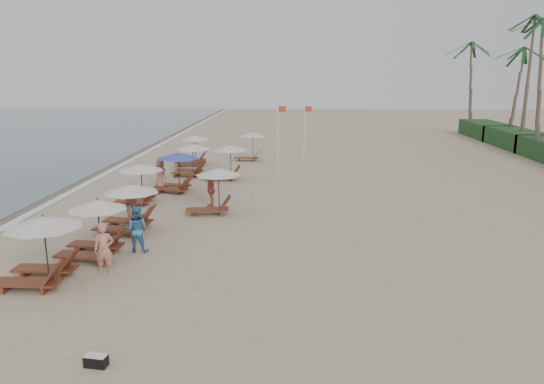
{
  "coord_description": "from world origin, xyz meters",
  "views": [
    {
      "loc": [
        1.62,
        -17.55,
        6.67
      ],
      "look_at": [
        0.62,
        5.13,
        1.3
      ],
      "focal_mm": 33.22,
      "sensor_mm": 36.0,
      "label": 1
    }
  ],
  "objects_px": {
    "lounger_station_4": "(175,171)",
    "beachgoer_near": "(104,249)",
    "inland_station_2": "(250,143)",
    "beachgoer_far_a": "(211,189)",
    "beachgoer_far_b": "(160,174)",
    "inland_station_0": "(213,187)",
    "beachgoer_mid_a": "(137,229)",
    "inland_station_1": "(226,160)",
    "duffel_bag": "(96,360)",
    "lounger_station_5": "(190,159)",
    "lounger_station_0": "(39,250)",
    "lounger_station_3": "(138,182)",
    "flag_pole_near": "(278,134)",
    "lounger_station_1": "(92,231)",
    "lounger_station_6": "(192,151)",
    "beachgoer_mid_b": "(132,214)",
    "lounger_station_2": "(126,209)"
  },
  "relations": [
    {
      "from": "lounger_station_2",
      "to": "beachgoer_near",
      "type": "xyz_separation_m",
      "value": [
        0.84,
        -4.81,
        -0.09
      ]
    },
    {
      "from": "inland_station_1",
      "to": "beachgoer_mid_a",
      "type": "height_order",
      "value": "inland_station_1"
    },
    {
      "from": "inland_station_1",
      "to": "beachgoer_mid_b",
      "type": "bearing_deg",
      "value": -103.53
    },
    {
      "from": "beachgoer_mid_b",
      "to": "beachgoer_far_a",
      "type": "relative_size",
      "value": 0.85
    },
    {
      "from": "inland_station_2",
      "to": "flag_pole_near",
      "type": "relative_size",
      "value": 0.55
    },
    {
      "from": "lounger_station_4",
      "to": "inland_station_1",
      "type": "distance_m",
      "value": 4.14
    },
    {
      "from": "lounger_station_6",
      "to": "beachgoer_mid_b",
      "type": "bearing_deg",
      "value": -87.66
    },
    {
      "from": "beachgoer_near",
      "to": "duffel_bag",
      "type": "distance_m",
      "value": 5.75
    },
    {
      "from": "beachgoer_far_b",
      "to": "beachgoer_far_a",
      "type": "bearing_deg",
      "value": -119.92
    },
    {
      "from": "lounger_station_3",
      "to": "lounger_station_0",
      "type": "bearing_deg",
      "value": -90.25
    },
    {
      "from": "lounger_station_1",
      "to": "lounger_station_3",
      "type": "xyz_separation_m",
      "value": [
        -0.72,
        7.93,
        0.14
      ]
    },
    {
      "from": "lounger_station_0",
      "to": "beachgoer_far_a",
      "type": "bearing_deg",
      "value": 67.95
    },
    {
      "from": "lounger_station_0",
      "to": "lounger_station_2",
      "type": "relative_size",
      "value": 0.98
    },
    {
      "from": "beachgoer_near",
      "to": "inland_station_0",
      "type": "bearing_deg",
      "value": 62.9
    },
    {
      "from": "inland_station_1",
      "to": "duffel_bag",
      "type": "distance_m",
      "value": 21.12
    },
    {
      "from": "lounger_station_0",
      "to": "lounger_station_5",
      "type": "relative_size",
      "value": 1.01
    },
    {
      "from": "beachgoer_far_a",
      "to": "beachgoer_far_b",
      "type": "relative_size",
      "value": 1.02
    },
    {
      "from": "lounger_station_4",
      "to": "beachgoer_near",
      "type": "relative_size",
      "value": 1.48
    },
    {
      "from": "beachgoer_far_b",
      "to": "lounger_station_3",
      "type": "bearing_deg",
      "value": -168.05
    },
    {
      "from": "beachgoer_far_a",
      "to": "lounger_station_3",
      "type": "bearing_deg",
      "value": -103.22
    },
    {
      "from": "lounger_station_1",
      "to": "inland_station_0",
      "type": "xyz_separation_m",
      "value": [
        3.53,
        6.08,
        0.31
      ]
    },
    {
      "from": "beachgoer_mid_a",
      "to": "flag_pole_near",
      "type": "distance_m",
      "value": 17.24
    },
    {
      "from": "lounger_station_0",
      "to": "duffel_bag",
      "type": "relative_size",
      "value": 4.95
    },
    {
      "from": "beachgoer_near",
      "to": "beachgoer_far_b",
      "type": "distance_m",
      "value": 12.96
    },
    {
      "from": "lounger_station_2",
      "to": "lounger_station_4",
      "type": "distance_m",
      "value": 7.58
    },
    {
      "from": "inland_station_0",
      "to": "lounger_station_3",
      "type": "bearing_deg",
      "value": 156.45
    },
    {
      "from": "lounger_station_3",
      "to": "lounger_station_6",
      "type": "xyz_separation_m",
      "value": [
        0.53,
        11.46,
        -0.11
      ]
    },
    {
      "from": "lounger_station_0",
      "to": "lounger_station_2",
      "type": "distance_m",
      "value": 5.69
    },
    {
      "from": "beachgoer_near",
      "to": "beachgoer_mid_a",
      "type": "bearing_deg",
      "value": 71.01
    },
    {
      "from": "inland_station_1",
      "to": "beachgoer_far_b",
      "type": "xyz_separation_m",
      "value": [
        -3.52,
        -2.81,
        -0.37
      ]
    },
    {
      "from": "beachgoer_near",
      "to": "beachgoer_far_a",
      "type": "distance_m",
      "value": 9.24
    },
    {
      "from": "beachgoer_mid_a",
      "to": "beachgoer_far_a",
      "type": "height_order",
      "value": "beachgoer_far_a"
    },
    {
      "from": "lounger_station_1",
      "to": "beachgoer_near",
      "type": "bearing_deg",
      "value": -57.52
    },
    {
      "from": "lounger_station_5",
      "to": "inland_station_2",
      "type": "xyz_separation_m",
      "value": [
        3.54,
        6.04,
        0.32
      ]
    },
    {
      "from": "inland_station_0",
      "to": "beachgoer_far_b",
      "type": "relative_size",
      "value": 1.53
    },
    {
      "from": "beachgoer_mid_a",
      "to": "duffel_bag",
      "type": "xyz_separation_m",
      "value": [
        1.39,
        -7.73,
        -0.74
      ]
    },
    {
      "from": "lounger_station_3",
      "to": "lounger_station_6",
      "type": "relative_size",
      "value": 0.93
    },
    {
      "from": "inland_station_1",
      "to": "beachgoer_near",
      "type": "height_order",
      "value": "inland_station_1"
    },
    {
      "from": "inland_station_0",
      "to": "beachgoer_mid_a",
      "type": "bearing_deg",
      "value": -110.95
    },
    {
      "from": "duffel_bag",
      "to": "beachgoer_mid_a",
      "type": "bearing_deg",
      "value": 100.2
    },
    {
      "from": "lounger_station_3",
      "to": "beachgoer_far_b",
      "type": "height_order",
      "value": "lounger_station_3"
    },
    {
      "from": "lounger_station_2",
      "to": "inland_station_0",
      "type": "height_order",
      "value": "inland_station_0"
    },
    {
      "from": "lounger_station_0",
      "to": "inland_station_1",
      "type": "relative_size",
      "value": 0.96
    },
    {
      "from": "lounger_station_3",
      "to": "beachgoer_mid_a",
      "type": "distance_m",
      "value": 7.6
    },
    {
      "from": "duffel_bag",
      "to": "inland_station_1",
      "type": "bearing_deg",
      "value": 89.3
    },
    {
      "from": "lounger_station_6",
      "to": "inland_station_2",
      "type": "xyz_separation_m",
      "value": [
        4.2,
        2.03,
        0.38
      ]
    },
    {
      "from": "inland_station_2",
      "to": "beachgoer_far_a",
      "type": "bearing_deg",
      "value": -93.27
    },
    {
      "from": "lounger_station_1",
      "to": "lounger_station_5",
      "type": "distance_m",
      "value": 15.39
    },
    {
      "from": "inland_station_2",
      "to": "beachgoer_mid_a",
      "type": "relative_size",
      "value": 1.46
    },
    {
      "from": "lounger_station_5",
      "to": "inland_station_2",
      "type": "height_order",
      "value": "inland_station_2"
    }
  ]
}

